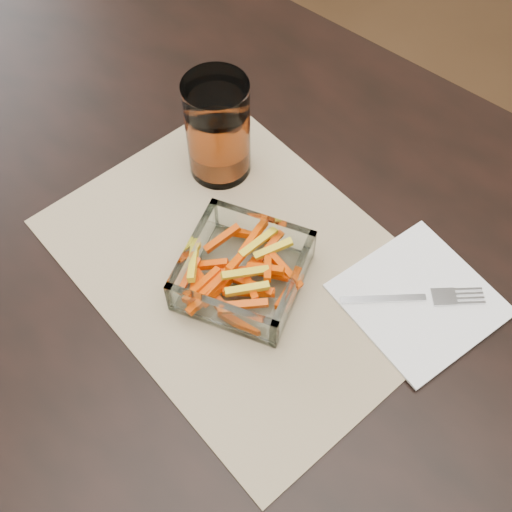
% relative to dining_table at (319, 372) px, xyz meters
% --- Properties ---
extents(dining_table, '(1.60, 0.90, 0.75)m').
position_rel_dining_table_xyz_m(dining_table, '(0.00, 0.00, 0.00)').
color(dining_table, black).
rests_on(dining_table, ground).
extents(placemat, '(0.50, 0.40, 0.00)m').
position_rel_dining_table_xyz_m(placemat, '(-0.14, 0.02, 0.09)').
color(placemat, tan).
rests_on(placemat, dining_table).
extents(glass_bowl, '(0.16, 0.16, 0.05)m').
position_rel_dining_table_xyz_m(glass_bowl, '(-0.12, -0.00, 0.11)').
color(glass_bowl, white).
rests_on(glass_bowl, placemat).
extents(tumbler, '(0.08, 0.08, 0.14)m').
position_rel_dining_table_xyz_m(tumbler, '(-0.25, 0.11, 0.16)').
color(tumbler, white).
rests_on(tumbler, placemat).
extents(napkin, '(0.19, 0.19, 0.00)m').
position_rel_dining_table_xyz_m(napkin, '(0.05, 0.11, 0.09)').
color(napkin, white).
rests_on(napkin, placemat).
extents(fork, '(0.13, 0.12, 0.00)m').
position_rel_dining_table_xyz_m(fork, '(0.05, 0.11, 0.10)').
color(fork, silver).
rests_on(fork, napkin).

